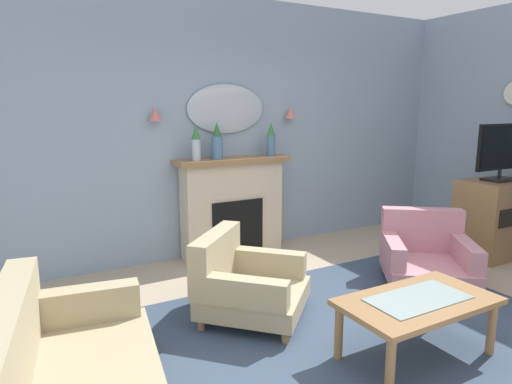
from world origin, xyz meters
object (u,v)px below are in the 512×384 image
at_px(mantel_vase_left, 217,143).
at_px(mantel_vase_right, 271,140).
at_px(armchair_by_coffee_table, 244,282).
at_px(wall_sconce_right, 290,113).
at_px(wall_mirror, 226,109).
at_px(mantel_vase_centre, 196,142).
at_px(tv_cabinet, 493,218).
at_px(tv_flatscreen, 502,151).
at_px(floral_couch, 61,384).
at_px(wall_sconce_left, 155,114).
at_px(armchair_near_fireplace, 426,254).
at_px(fireplace, 233,208).
at_px(coffee_table, 418,306).

relative_size(mantel_vase_left, mantel_vase_right, 1.05).
bearing_deg(mantel_vase_left, armchair_by_coffee_table, -106.27).
xyz_separation_m(wall_sconce_right, armchair_by_coffee_table, (-1.47, -1.56, -1.35)).
bearing_deg(wall_mirror, mantel_vase_centre, -159.30).
bearing_deg(wall_mirror, tv_cabinet, -31.81).
bearing_deg(wall_mirror, tv_flatscreen, -32.14).
xyz_separation_m(wall_sconce_right, floral_couch, (-2.96, -2.35, -1.34)).
bearing_deg(wall_sconce_left, mantel_vase_centre, -16.70).
distance_m(mantel_vase_right, armchair_near_fireplace, 2.14).
bearing_deg(wall_sconce_left, wall_sconce_right, 0.00).
height_order(fireplace, armchair_near_fireplace, fireplace).
distance_m(wall_sconce_right, tv_cabinet, 2.70).
bearing_deg(floral_couch, mantel_vase_left, 49.39).
bearing_deg(wall_mirror, mantel_vase_left, -139.64).
bearing_deg(coffee_table, mantel_vase_left, 97.45).
bearing_deg(mantel_vase_left, coffee_table, -82.55).
height_order(wall_mirror, wall_sconce_right, wall_mirror).
bearing_deg(tv_cabinet, tv_flatscreen, -90.00).
bearing_deg(wall_mirror, fireplace, -90.00).
bearing_deg(mantel_vase_left, mantel_vase_right, 0.00).
bearing_deg(tv_cabinet, wall_sconce_right, 138.52).
height_order(mantel_vase_right, coffee_table, mantel_vase_right).
relative_size(mantel_vase_left, wall_sconce_left, 2.94).
distance_m(wall_sconce_right, armchair_by_coffee_table, 2.54).
height_order(mantel_vase_right, wall_sconce_left, wall_sconce_left).
bearing_deg(mantel_vase_left, tv_cabinet, -27.36).
distance_m(mantel_vase_centre, floral_couch, 2.97).
relative_size(mantel_vase_right, wall_sconce_left, 2.81).
height_order(mantel_vase_centre, mantel_vase_left, mantel_vase_left).
xyz_separation_m(fireplace, mantel_vase_right, (0.50, -0.03, 0.78)).
relative_size(wall_mirror, tv_flatscreen, 1.14).
bearing_deg(tv_flatscreen, mantel_vase_right, 145.20).
bearing_deg(tv_flatscreen, fireplace, 150.10).
bearing_deg(tv_flatscreen, armchair_by_coffee_table, 179.01).
bearing_deg(wall_sconce_left, wall_mirror, 3.37).
height_order(fireplace, wall_sconce_right, wall_sconce_right).
height_order(mantel_vase_right, tv_flatscreen, mantel_vase_right).
bearing_deg(wall_sconce_right, armchair_by_coffee_table, -133.25).
distance_m(tv_cabinet, tv_flatscreen, 0.80).
height_order(wall_mirror, armchair_by_coffee_table, wall_mirror).
xyz_separation_m(fireplace, wall_sconce_right, (0.85, 0.09, 1.09)).
height_order(fireplace, mantel_vase_centre, mantel_vase_centre).
relative_size(mantel_vase_centre, wall_sconce_right, 2.78).
xyz_separation_m(wall_sconce_right, coffee_table, (-0.71, -2.71, -1.28)).
height_order(mantel_vase_centre, floral_couch, mantel_vase_centre).
bearing_deg(tv_cabinet, mantel_vase_centre, 154.55).
xyz_separation_m(wall_sconce_right, tv_flatscreen, (1.81, -1.62, -0.41)).
bearing_deg(fireplace, armchair_near_fireplace, -53.34).
distance_m(wall_sconce_right, armchair_near_fireplace, 2.30).
bearing_deg(wall_mirror, coffee_table, -87.13).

